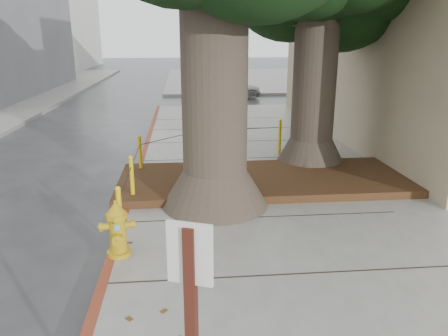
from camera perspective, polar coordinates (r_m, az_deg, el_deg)
The scene contains 9 objects.
ground at distance 6.20m, azimuth 3.70°, elevation -15.11°, with size 140.00×140.00×0.00m, color #28282B.
sidewalk_far at distance 36.01m, azimuth 5.69°, elevation 11.55°, with size 16.00×20.00×0.15m, color slate.
curb_red at distance 8.41m, azimuth -12.73°, elevation -6.04°, with size 0.14×26.00×0.16m, color maroon.
planter_bed at distance 9.76m, azimuth 5.35°, elevation -1.50°, with size 6.40×2.60×0.16m, color black.
building_side_white at distance 35.50m, azimuth 24.10°, elevation 17.33°, with size 10.00×10.00×9.00m, color silver.
bollard_ring at distance 9.92m, azimuth -5.17°, elevation 1.43°, with size 3.79×5.39×0.95m.
fire_hydrant at distance 6.65m, azimuth -13.74°, elevation -7.75°, with size 0.46×0.42×0.86m.
car_silver at distance 24.39m, azimuth 0.45°, elevation 10.48°, with size 1.47×3.64×1.24m, color #ACADB1.
car_red at distance 26.54m, azimuth 15.11°, elevation 10.56°, with size 1.45×4.15×1.37m, color maroon.
Camera 1 is at (-0.89, -5.20, 3.27)m, focal length 35.00 mm.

